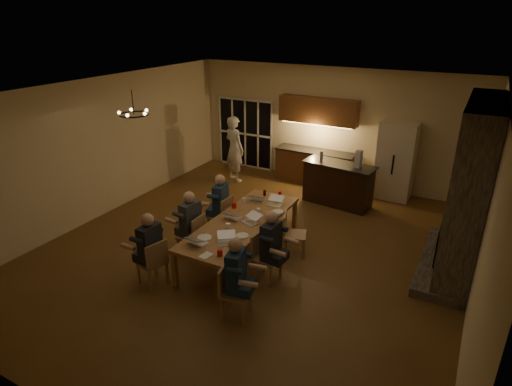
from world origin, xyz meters
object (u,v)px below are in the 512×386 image
object	(u,v)px
person_left_far	(221,205)
chandelier	(134,114)
person_left_mid	(191,224)
redcup_far	(280,194)
bar_blender	(359,159)
person_left_near	(151,249)
bar_bottle	(321,156)
chair_left_near	(152,262)
laptop_c	(234,213)
can_right	(266,216)
plate_far	(278,212)
bar_island	(338,184)
redcup_mid	(234,205)
mug_back	(244,200)
plate_near	(242,236)
dining_table	(242,238)
chair_left_far	(220,215)
refrigerator	(396,161)
chair_left_mid	(191,236)
chair_right_near	(236,292)
laptop_b	(227,238)
person_right_mid	(271,247)
mug_front	(228,226)
can_cola	(265,193)
plate_left	(204,238)
mug_mid	(258,211)
chair_right_far	(295,234)
standing_person	(234,149)
laptop_d	(250,218)
chair_right_mid	(267,257)
redcup_near	(220,253)
person_right_near	(236,277)
laptop_a	(198,237)

from	to	relation	value
person_left_far	chandelier	bearing A→B (deg)	-55.90
chandelier	person_left_mid	bearing A→B (deg)	3.04
redcup_far	bar_blender	size ratio (longest dim) A/B	0.29
person_left_near	bar_bottle	xyz separation A→B (m)	(1.30, 4.93, 0.51)
chair_left_near	laptop_c	world-z (taller)	laptop_c
can_right	plate_far	size ratio (longest dim) A/B	0.51
bar_island	chair_left_near	world-z (taller)	bar_island
redcup_mid	mug_back	bearing A→B (deg)	82.01
plate_near	chandelier	bearing A→B (deg)	-179.33
laptop_c	person_left_far	bearing A→B (deg)	-33.27
dining_table	plate_near	size ratio (longest dim) A/B	13.38
chair_left_far	person_left_near	size ratio (longest dim) A/B	0.64
refrigerator	bar_island	bearing A→B (deg)	-135.09
chair_left_mid	redcup_far	xyz separation A→B (m)	(1.02, 1.94, 0.37)
chair_left_mid	person_left_near	distance (m)	1.13
chair_right_near	laptop_b	distance (m)	1.10
person_right_mid	redcup_mid	bearing A→B (deg)	58.26
plate_far	refrigerator	bearing A→B (deg)	67.11
refrigerator	plate_far	xyz separation A→B (m)	(-1.56, -3.71, -0.24)
chair_left_far	mug_front	world-z (taller)	chair_left_far
chair_left_mid	refrigerator	bearing A→B (deg)	148.33
dining_table	chair_left_near	size ratio (longest dim) A/B	3.51
person_left_near	chair_left_mid	bearing A→B (deg)	179.84
can_cola	mug_back	bearing A→B (deg)	-110.85
chair_left_near	plate_near	xyz separation A→B (m)	(1.22, 1.09, 0.31)
dining_table	plate_left	size ratio (longest dim) A/B	11.76
bar_bottle	plate_left	bearing A→B (deg)	-98.60
laptop_b	mug_mid	xyz separation A→B (m)	(-0.10, 1.36, -0.06)
mug_back	chandelier	bearing A→B (deg)	-139.75
chair_right_far	plate_left	world-z (taller)	chair_right_far
person_right_mid	standing_person	size ratio (longest dim) A/B	0.73
mug_front	plate_near	distance (m)	0.41
person_left_mid	mug_front	world-z (taller)	person_left_mid
laptop_d	plate_near	distance (m)	0.55
plate_far	mug_mid	bearing A→B (deg)	-146.34
chair_right_near	plate_left	bearing A→B (deg)	43.89
refrigerator	bar_island	xyz separation A→B (m)	(-1.13, -1.12, -0.46)
chair_right_mid	redcup_near	bearing A→B (deg)	151.63
person_left_far	redcup_mid	world-z (taller)	person_left_far
mug_back	refrigerator	bearing A→B (deg)	56.38
person_left_near	bar_blender	world-z (taller)	bar_blender
redcup_mid	person_left_mid	bearing A→B (deg)	-113.99
mug_mid	redcup_near	xyz separation A→B (m)	(0.21, -1.77, 0.01)
person_right_near	laptop_a	world-z (taller)	person_right_near
chair_left_mid	plate_left	xyz separation A→B (m)	(0.62, -0.41, 0.31)
person_left_mid	plate_left	bearing A→B (deg)	62.93
chair_left_mid	chair_right_near	distance (m)	2.09
person_right_near	mug_back	xyz separation A→B (m)	(-1.23, 2.41, 0.11)
laptop_d	chair_right_far	bearing A→B (deg)	56.29
chair_right_near	redcup_far	bearing A→B (deg)	1.27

